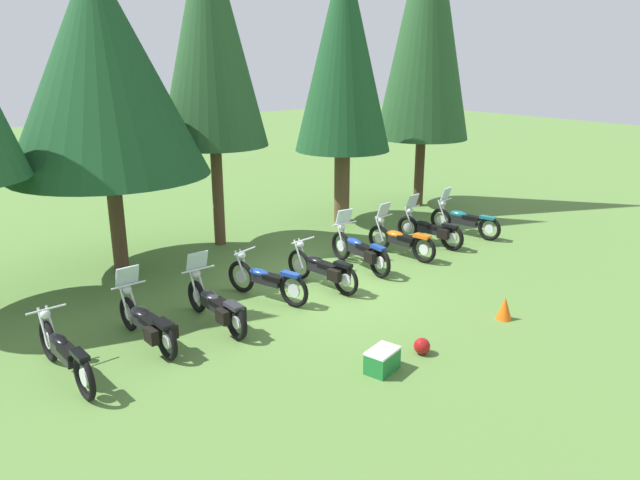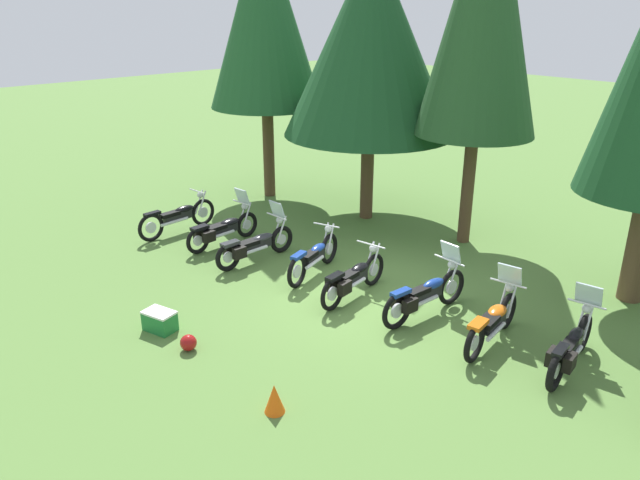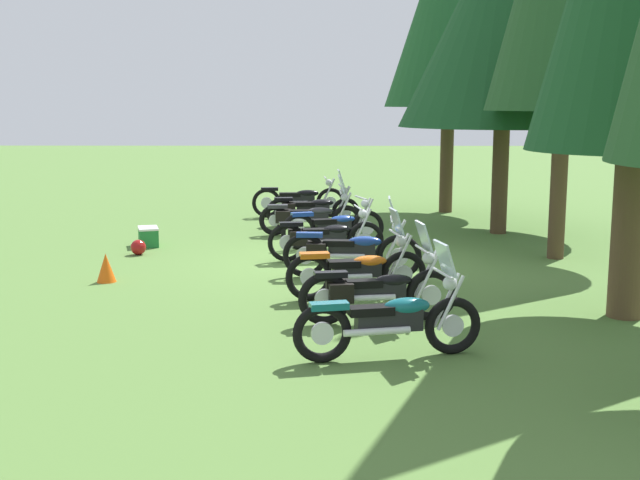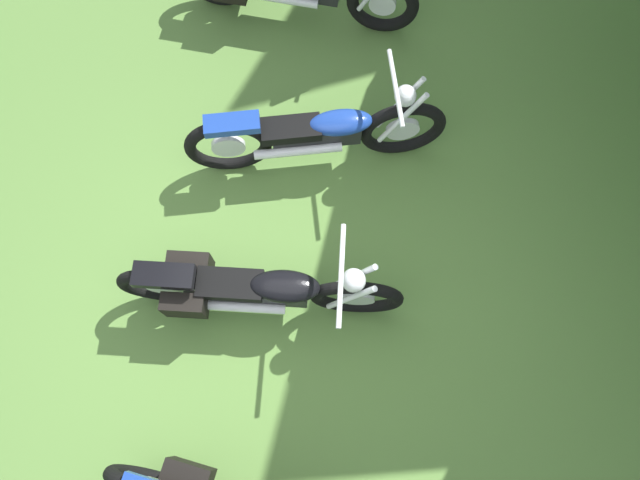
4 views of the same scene
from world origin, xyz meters
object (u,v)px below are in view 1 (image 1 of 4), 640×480
(motorcycle_4, at_px, (323,269))
(picnic_cooler, at_px, (382,360))
(pine_tree_1, at_px, (101,68))
(motorcycle_3, at_px, (266,280))
(motorcycle_6, at_px, (400,240))
(pine_tree_4, at_px, (427,17))
(pine_tree_3, at_px, (343,51))
(traffic_cone, at_px, (505,308))
(motorcycle_5, at_px, (360,250))
(pine_tree_2, at_px, (210,31))
(dropped_helmet, at_px, (422,346))
(motorcycle_1, at_px, (147,322))
(motorcycle_7, at_px, (430,230))
(motorcycle_8, at_px, (464,220))
(motorcycle_0, at_px, (64,353))
(motorcycle_2, at_px, (216,305))

(motorcycle_4, height_order, picnic_cooler, motorcycle_4)
(pine_tree_1, bearing_deg, motorcycle_3, -63.20)
(motorcycle_4, relative_size, picnic_cooler, 3.22)
(motorcycle_4, relative_size, pine_tree_1, 0.30)
(motorcycle_6, distance_m, pine_tree_4, 8.30)
(pine_tree_1, distance_m, pine_tree_3, 7.29)
(motorcycle_4, height_order, traffic_cone, motorcycle_4)
(picnic_cooler, bearing_deg, motorcycle_4, 67.24)
(motorcycle_6, bearing_deg, pine_tree_3, -24.29)
(motorcycle_5, relative_size, traffic_cone, 4.90)
(pine_tree_2, xyz_separation_m, dropped_helmet, (-0.25, -8.04, -5.57))
(motorcycle_1, height_order, motorcycle_7, motorcycle_7)
(pine_tree_3, bearing_deg, pine_tree_1, -177.78)
(motorcycle_8, xyz_separation_m, pine_tree_3, (-1.90, 3.39, 4.80))
(traffic_cone, xyz_separation_m, dropped_helmet, (-2.41, -0.03, -0.09))
(motorcycle_0, distance_m, motorcycle_3, 4.51)
(motorcycle_1, relative_size, dropped_helmet, 7.52)
(pine_tree_2, bearing_deg, motorcycle_1, -130.14)
(motorcycle_4, bearing_deg, motorcycle_8, -90.72)
(motorcycle_7, distance_m, pine_tree_1, 9.38)
(motorcycle_0, relative_size, pine_tree_4, 0.23)
(motorcycle_4, bearing_deg, picnic_cooler, 148.51)
(motorcycle_5, bearing_deg, pine_tree_1, 57.54)
(motorcycle_3, bearing_deg, motorcycle_1, 81.81)
(motorcycle_3, distance_m, picnic_cooler, 3.85)
(motorcycle_3, height_order, motorcycle_8, motorcycle_8)
(motorcycle_1, relative_size, motorcycle_2, 0.98)
(motorcycle_4, height_order, pine_tree_3, pine_tree_3)
(motorcycle_0, relative_size, pine_tree_3, 0.29)
(pine_tree_1, bearing_deg, motorcycle_4, -50.03)
(motorcycle_5, xyz_separation_m, picnic_cooler, (-3.05, -4.10, -0.28))
(motorcycle_0, xyz_separation_m, traffic_cone, (7.70, -2.92, -0.22))
(picnic_cooler, bearing_deg, dropped_helmet, 1.05)
(motorcycle_0, relative_size, motorcycle_2, 1.05)
(pine_tree_3, relative_size, pine_tree_4, 0.81)
(motorcycle_4, xyz_separation_m, picnic_cooler, (-1.53, -3.64, -0.25))
(motorcycle_8, distance_m, pine_tree_2, 8.87)
(pine_tree_1, height_order, pine_tree_2, pine_tree_2)
(pine_tree_4, bearing_deg, motorcycle_8, -115.65)
(motorcycle_4, xyz_separation_m, pine_tree_2, (-0.30, 4.42, 5.27))
(motorcycle_0, xyz_separation_m, motorcycle_5, (7.35, 1.13, 0.02))
(motorcycle_5, distance_m, motorcycle_7, 2.85)
(motorcycle_6, bearing_deg, motorcycle_2, 89.38)
(motorcycle_8, bearing_deg, motorcycle_3, 82.33)
(pine_tree_3, bearing_deg, pine_tree_2, 177.33)
(motorcycle_7, bearing_deg, dropped_helmet, 122.41)
(motorcycle_4, relative_size, pine_tree_3, 0.26)
(pine_tree_4, xyz_separation_m, dropped_helmet, (-8.07, -7.88, -6.18))
(motorcycle_0, bearing_deg, traffic_cone, -115.10)
(motorcycle_4, distance_m, traffic_cone, 4.06)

